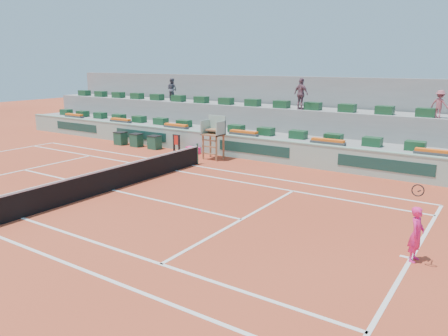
{
  "coord_description": "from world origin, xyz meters",
  "views": [
    {
      "loc": [
        13.77,
        -12.08,
        5.24
      ],
      "look_at": [
        4.0,
        2.5,
        1.0
      ],
      "focal_mm": 35.0,
      "sensor_mm": 36.0,
      "label": 1
    }
  ],
  "objects_px": {
    "player_bag": "(193,150)",
    "tennis_player": "(416,234)",
    "umpire_chair": "(214,131)",
    "drink_cooler_a": "(154,142)"
  },
  "relations": [
    {
      "from": "umpire_chair",
      "to": "tennis_player",
      "type": "bearing_deg",
      "value": -32.44
    },
    {
      "from": "umpire_chair",
      "to": "drink_cooler_a",
      "type": "height_order",
      "value": "umpire_chair"
    },
    {
      "from": "drink_cooler_a",
      "to": "player_bag",
      "type": "bearing_deg",
      "value": 5.08
    },
    {
      "from": "player_bag",
      "to": "tennis_player",
      "type": "bearing_deg",
      "value": -30.33
    },
    {
      "from": "player_bag",
      "to": "drink_cooler_a",
      "type": "bearing_deg",
      "value": -174.92
    },
    {
      "from": "umpire_chair",
      "to": "tennis_player",
      "type": "height_order",
      "value": "umpire_chair"
    },
    {
      "from": "tennis_player",
      "to": "player_bag",
      "type": "bearing_deg",
      "value": 149.67
    },
    {
      "from": "umpire_chair",
      "to": "drink_cooler_a",
      "type": "bearing_deg",
      "value": 176.96
    },
    {
      "from": "umpire_chair",
      "to": "drink_cooler_a",
      "type": "relative_size",
      "value": 2.86
    },
    {
      "from": "player_bag",
      "to": "tennis_player",
      "type": "distance_m",
      "value": 16.07
    }
  ]
}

